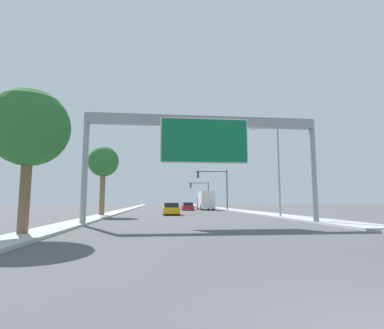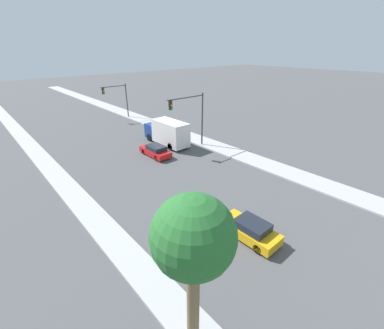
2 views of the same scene
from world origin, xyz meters
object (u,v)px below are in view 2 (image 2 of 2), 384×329
Objects in this scene: car_far_left at (156,151)px; traffic_light_mid_block at (119,96)px; palm_tree_background at (193,239)px; car_near_center at (250,230)px; truck_box_primary at (167,132)px; traffic_light_near_intersection at (192,112)px.

traffic_light_mid_block is (5.25, 18.93, 3.52)m from car_far_left.
traffic_light_mid_block is 0.82× the size of palm_tree_background.
car_near_center is at bearing -101.88° from car_far_left.
car_far_left is at bearing -147.25° from truck_box_primary.
car_near_center is at bearing -118.77° from traffic_light_near_intersection.
truck_box_primary is 4.77m from traffic_light_near_intersection.
palm_tree_background is at bearing -131.63° from traffic_light_near_intersection.
traffic_light_near_intersection is 0.93× the size of palm_tree_background.
traffic_light_mid_block is (0.21, 20.00, -0.57)m from traffic_light_near_intersection.
traffic_light_near_intersection reaches higher than traffic_light_mid_block.
truck_box_primary reaches higher than car_near_center.
traffic_light_mid_block is (1.75, 16.68, 2.48)m from truck_box_primary.
car_far_left is 0.72× the size of traffic_light_mid_block.
palm_tree_background reaches higher than car_near_center.
palm_tree_background reaches higher than traffic_light_near_intersection.
car_near_center is 20.17m from truck_box_primary.
car_near_center is 9.33m from palm_tree_background.
car_near_center is at bearing -103.82° from traffic_light_mid_block.
car_near_center is at bearing -110.34° from truck_box_primary.
car_far_left is at bearing 168.01° from traffic_light_near_intersection.
car_far_left is 0.60× the size of truck_box_primary.
truck_box_primary is 0.99× the size of palm_tree_background.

